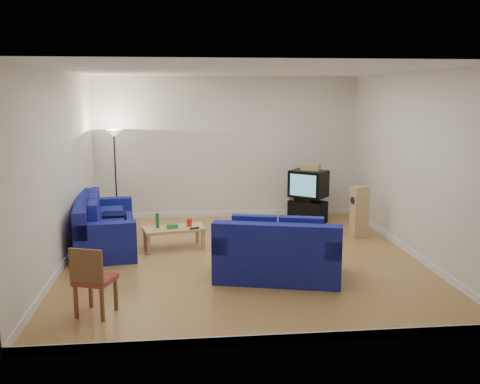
{
  "coord_description": "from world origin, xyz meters",
  "views": [
    {
      "loc": [
        -0.99,
        -8.88,
        2.85
      ],
      "look_at": [
        0.0,
        0.4,
        1.1
      ],
      "focal_mm": 40.0,
      "sensor_mm": 36.0,
      "label": 1
    }
  ],
  "objects": [
    {
      "name": "dining_chair",
      "position": [
        -2.18,
        -2.23,
        0.52
      ],
      "size": [
        0.58,
        0.58,
        0.94
      ],
      "rotation": [
        0.0,
        0.0,
        -0.35
      ],
      "color": "brown",
      "rests_on": "ground"
    },
    {
      "name": "floor_lamp",
      "position": [
        -2.45,
        2.7,
        1.71
      ],
      "size": [
        0.35,
        0.35,
        2.07
      ],
      "color": "black",
      "rests_on": "ground"
    },
    {
      "name": "sofa_three_seat",
      "position": [
        -2.52,
        0.98,
        0.34
      ],
      "size": [
        1.32,
        2.5,
        0.92
      ],
      "rotation": [
        0.0,
        0.0,
        -1.44
      ],
      "color": "navy",
      "rests_on": "ground"
    },
    {
      "name": "coffee_table",
      "position": [
        -1.19,
        0.73,
        0.35
      ],
      "size": [
        1.19,
        0.77,
        0.4
      ],
      "rotation": [
        0.0,
        0.0,
        0.21
      ],
      "color": "tan",
      "rests_on": "ground"
    },
    {
      "name": "remote",
      "position": [
        -0.82,
        0.59,
        0.41
      ],
      "size": [
        0.18,
        0.13,
        0.02
      ],
      "primitive_type": "cube",
      "rotation": [
        0.0,
        0.0,
        0.47
      ],
      "color": "black",
      "rests_on": "coffee_table"
    },
    {
      "name": "sofa_loveseat",
      "position": [
        0.43,
        -1.06,
        0.36
      ],
      "size": [
        2.11,
        1.51,
        0.95
      ],
      "rotation": [
        0.0,
        0.0,
        -0.26
      ],
      "color": "navy",
      "rests_on": "ground"
    },
    {
      "name": "television",
      "position": [
        1.73,
        2.46,
        0.87
      ],
      "size": [
        0.94,
        0.9,
        0.58
      ],
      "rotation": [
        0.0,
        0.0,
        -0.67
      ],
      "color": "black",
      "rests_on": "av_receiver"
    },
    {
      "name": "bottle",
      "position": [
        -1.48,
        0.73,
        0.54
      ],
      "size": [
        0.09,
        0.09,
        0.27
      ],
      "primitive_type": "cylinder",
      "rotation": [
        0.0,
        0.0,
        0.46
      ],
      "color": "#197233",
      "rests_on": "coffee_table"
    },
    {
      "name": "av_receiver",
      "position": [
        1.69,
        2.45,
        0.53
      ],
      "size": [
        0.53,
        0.52,
        0.1
      ],
      "primitive_type": "cube",
      "rotation": [
        0.0,
        0.0,
        -0.74
      ],
      "color": "black",
      "rests_on": "tv_stand"
    },
    {
      "name": "red_canister",
      "position": [
        -0.91,
        0.79,
        0.47
      ],
      "size": [
        0.12,
        0.12,
        0.14
      ],
      "primitive_type": "cylinder",
      "rotation": [
        0.0,
        0.0,
        0.17
      ],
      "color": "red",
      "rests_on": "coffee_table"
    },
    {
      "name": "centre_speaker",
      "position": [
        1.78,
        2.48,
        1.23
      ],
      "size": [
        0.43,
        0.37,
        0.14
      ],
      "primitive_type": "cube",
      "rotation": [
        0.0,
        0.0,
        -0.62
      ],
      "color": "tan",
      "rests_on": "television"
    },
    {
      "name": "speaker_right",
      "position": [
        2.45,
        1.11,
        0.52
      ],
      "size": [
        0.35,
        0.29,
        1.03
      ],
      "rotation": [
        0.0,
        0.0,
        -1.38
      ],
      "color": "tan",
      "rests_on": "ground"
    },
    {
      "name": "room",
      "position": [
        0.0,
        0.0,
        1.54
      ],
      "size": [
        6.01,
        6.51,
        3.21
      ],
      "color": "brown",
      "rests_on": "ground"
    },
    {
      "name": "tissue_box",
      "position": [
        -1.22,
        0.66,
        0.44
      ],
      "size": [
        0.22,
        0.14,
        0.08
      ],
      "primitive_type": "cube",
      "rotation": [
        0.0,
        0.0,
        0.13
      ],
      "color": "green",
      "rests_on": "coffee_table"
    },
    {
      "name": "speaker_left",
      "position": [
        1.47,
        2.65,
        0.41
      ],
      "size": [
        0.27,
        0.3,
        0.83
      ],
      "rotation": [
        0.0,
        0.0,
        -0.37
      ],
      "color": "tan",
      "rests_on": "ground"
    },
    {
      "name": "tv_stand",
      "position": [
        1.73,
        2.45,
        0.24
      ],
      "size": [
        0.89,
        0.83,
        0.48
      ],
      "primitive_type": "cube",
      "rotation": [
        0.0,
        0.0,
        -0.66
      ],
      "color": "black",
      "rests_on": "ground"
    }
  ]
}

